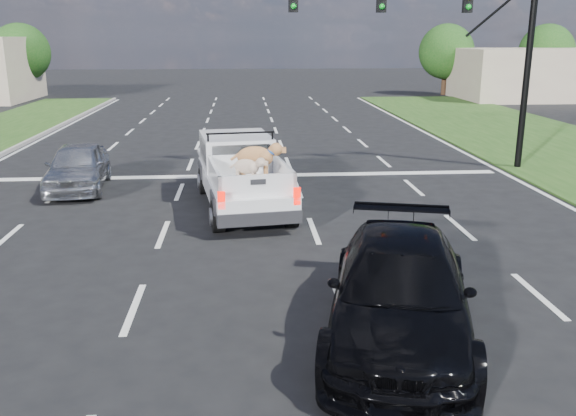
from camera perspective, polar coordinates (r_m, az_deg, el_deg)
The scene contains 10 objects.
ground at distance 10.47m, azimuth -4.65°, elevation -9.06°, with size 160.00×160.00×0.00m, color black.
road_markings at distance 16.65m, azimuth -4.59°, elevation 0.44°, with size 17.75×60.00×0.01m.
traffic_signal at distance 21.22m, azimuth 15.78°, elevation 16.09°, with size 9.11×0.31×7.00m.
building_right at distance 48.77m, azimuth 22.82°, elevation 11.48°, with size 12.00×7.00×3.60m, color tan.
tree_far_c at distance 50.18m, azimuth -23.72°, elevation 13.18°, with size 4.20×4.20×5.40m.
tree_far_d at distance 50.10m, azimuth 14.60°, elevation 13.97°, with size 4.20×4.20×5.40m.
tree_far_e at distance 53.18m, azimuth 23.01°, elevation 13.33°, with size 4.20×4.20×5.40m.
pickup_truck at distance 16.18m, azimuth -4.36°, elevation 3.37°, with size 2.63×5.54×2.00m.
silver_sedan at distance 19.09m, azimuth -19.09°, elevation 3.68°, with size 1.61×4.00×1.36m, color #AAACB1.
black_coupe at distance 9.29m, azimuth 10.41°, elevation -7.65°, with size 2.06×5.06×1.47m, color black.
Camera 1 is at (0.12, -9.51, 4.37)m, focal length 38.00 mm.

